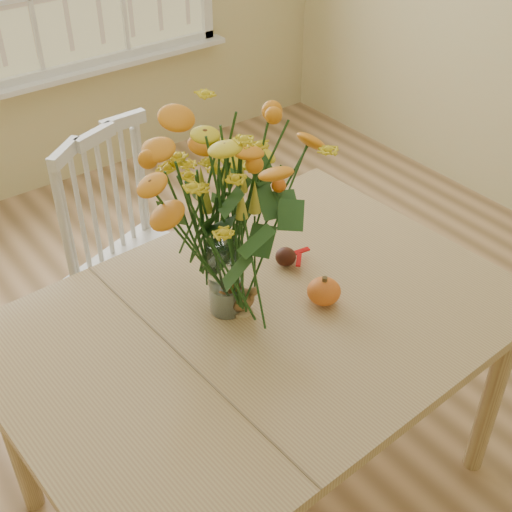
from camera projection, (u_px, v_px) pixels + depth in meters
floor at (283, 392)px, 2.95m from camera, size 4.00×4.50×0.01m
dining_table at (260, 339)px, 2.14m from camera, size 1.60×1.18×0.83m
windsor_chair at (131, 248)px, 2.78m from camera, size 0.62×0.61×1.06m
flower_vase at (224, 213)px, 1.90m from camera, size 0.49×0.49×0.59m
pumpkin at (324, 292)px, 2.11m from camera, size 0.11×0.11×0.08m
turkey_figurine at (241, 300)px, 2.08m from camera, size 0.10×0.08×0.11m
dark_gourd at (286, 258)px, 2.28m from camera, size 0.13×0.08×0.06m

